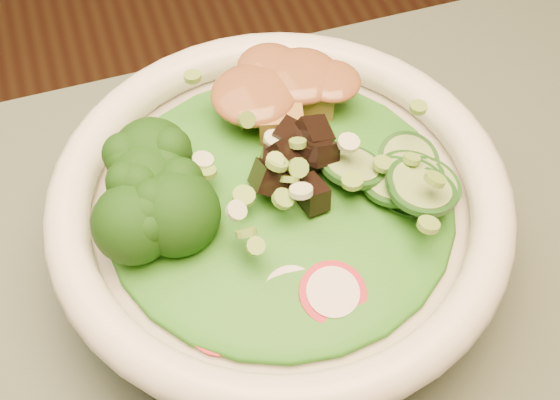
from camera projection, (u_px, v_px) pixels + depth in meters
name	position (u px, v px, depth m)	size (l,w,h in m)	color
salad_bowl	(280.00, 219.00, 0.50)	(0.29, 0.29, 0.08)	white
lettuce_bed	(280.00, 199.00, 0.48)	(0.22, 0.22, 0.03)	#1C6515
broccoli_florets	(168.00, 191.00, 0.47)	(0.09, 0.08, 0.05)	black
radish_slices	(294.00, 296.00, 0.44)	(0.12, 0.04, 0.02)	maroon
cucumber_slices	(395.00, 182.00, 0.47)	(0.08, 0.08, 0.04)	#85AA5E
mushroom_heap	(279.00, 167.00, 0.48)	(0.08, 0.08, 0.04)	black
tofu_cubes	(276.00, 104.00, 0.51)	(0.10, 0.06, 0.04)	olive
peanut_sauce	(276.00, 89.00, 0.50)	(0.08, 0.06, 0.02)	brown
scallion_garnish	(280.00, 173.00, 0.46)	(0.21, 0.21, 0.03)	#6B9C37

